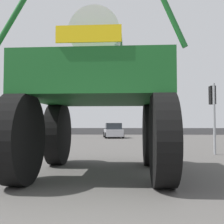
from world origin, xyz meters
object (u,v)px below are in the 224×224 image
Objects in this scene: oversize_sprayer at (99,95)px; sedan_ahead at (113,131)px; traffic_signal_near_right at (213,103)px; streetlight_far_left at (28,90)px.

oversize_sprayer reaches higher than sedan_ahead.
traffic_signal_near_right is (5.11, -15.51, 1.61)m from sedan_ahead.
streetlight_far_left is at bearing 25.80° from oversize_sprayer.
traffic_signal_near_right is 0.35× the size of streetlight_far_left.
traffic_signal_near_right is at bearing -42.05° from oversize_sprayer.
oversize_sprayer is at bearing -133.32° from traffic_signal_near_right.
oversize_sprayer reaches higher than traffic_signal_near_right.
streetlight_far_left reaches higher than traffic_signal_near_right.
sedan_ahead is (-0.35, 20.55, -1.43)m from oversize_sprayer.
streetlight_far_left is at bearing 132.71° from traffic_signal_near_right.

